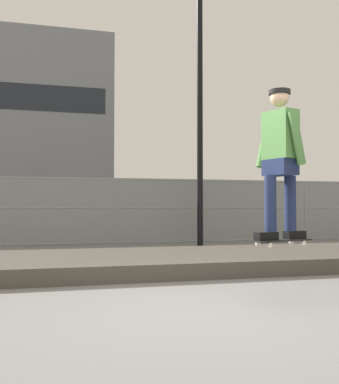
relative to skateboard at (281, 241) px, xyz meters
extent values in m
plane|color=slate|center=(-0.80, -0.31, -0.68)|extent=(120.00, 120.00, 0.00)
cube|color=#4C473F|center=(-0.80, 2.96, -0.55)|extent=(17.84, 2.72, 0.25)
cube|color=black|center=(0.00, 0.00, 0.00)|extent=(0.82, 0.43, 0.02)
cylinder|color=silver|center=(0.22, 0.16, -0.03)|extent=(0.06, 0.04, 0.05)
cylinder|color=silver|center=(0.28, -0.01, -0.03)|extent=(0.06, 0.04, 0.05)
cylinder|color=silver|center=(-0.28, 0.01, -0.03)|extent=(0.06, 0.04, 0.05)
cylinder|color=silver|center=(-0.22, -0.16, -0.03)|extent=(0.06, 0.04, 0.05)
cube|color=#99999E|center=(0.25, 0.08, -0.01)|extent=(0.09, 0.15, 0.01)
cube|color=#99999E|center=(-0.25, -0.08, -0.01)|extent=(0.09, 0.15, 0.01)
cube|color=black|center=(0.21, 0.07, 0.06)|extent=(0.30, 0.18, 0.09)
cube|color=black|center=(-0.21, -0.07, 0.06)|extent=(0.30, 0.18, 0.09)
cylinder|color=#1E284C|center=(0.15, 0.05, 0.41)|extent=(0.13, 0.13, 0.62)
cylinder|color=#1E284C|center=(-0.15, -0.05, 0.41)|extent=(0.13, 0.13, 0.62)
cube|color=#1E284C|center=(0.00, 0.00, 0.81)|extent=(0.33, 0.40, 0.18)
cube|color=#4C7F3F|center=(0.00, 0.00, 1.17)|extent=(0.32, 0.43, 0.54)
cylinder|color=#4C7F3F|center=(-0.07, 0.23, 1.11)|extent=(0.25, 0.16, 0.58)
cylinder|color=#4C7F3F|center=(0.07, -0.23, 1.11)|extent=(0.25, 0.16, 0.58)
sphere|color=tan|center=(0.00, 0.00, 1.60)|extent=(0.21, 0.21, 0.21)
cylinder|color=black|center=(0.00, 0.00, 1.66)|extent=(0.24, 0.24, 0.05)
cylinder|color=gray|center=(-0.80, 7.87, 0.25)|extent=(0.06, 0.06, 1.85)
cylinder|color=gray|center=(5.13, 7.87, 0.25)|extent=(0.06, 0.06, 1.85)
cylinder|color=gray|center=(-0.80, 7.87, 1.13)|extent=(23.71, 0.04, 0.04)
cylinder|color=gray|center=(-0.80, 7.87, 0.34)|extent=(23.71, 0.04, 0.04)
cylinder|color=gray|center=(-0.80, 7.87, -0.62)|extent=(23.71, 0.04, 0.04)
cube|color=gray|center=(-0.80, 7.87, 0.25)|extent=(23.71, 0.01, 1.85)
cylinder|color=black|center=(1.41, 7.01, 3.01)|extent=(0.16, 0.16, 7.37)
cylinder|color=black|center=(-4.12, 11.48, -0.36)|extent=(0.66, 0.30, 0.64)
cylinder|color=black|center=(-3.97, 9.77, -0.36)|extent=(0.66, 0.30, 0.64)
cube|color=slate|center=(-7.81, 45.88, 8.44)|extent=(22.29, 13.70, 18.23)
camera|label=1|loc=(-2.45, -4.49, 0.38)|focal=41.95mm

